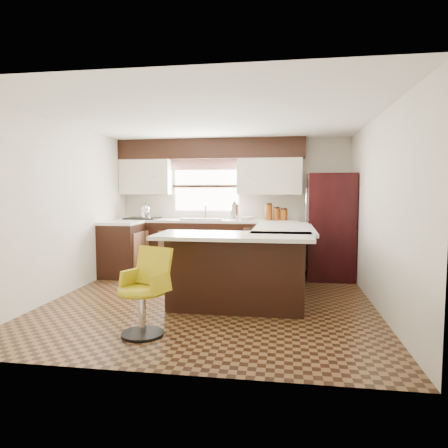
% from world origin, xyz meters
% --- Properties ---
extents(floor, '(4.40, 4.40, 0.00)m').
position_xyz_m(floor, '(0.00, 0.00, 0.00)').
color(floor, '#49301A').
rests_on(floor, ground).
extents(ceiling, '(4.40, 4.40, 0.00)m').
position_xyz_m(ceiling, '(0.00, 0.00, 2.40)').
color(ceiling, silver).
rests_on(ceiling, wall_back).
extents(wall_back, '(4.40, 0.00, 4.40)m').
position_xyz_m(wall_back, '(0.00, 2.20, 1.20)').
color(wall_back, beige).
rests_on(wall_back, floor).
extents(wall_front, '(4.40, 0.00, 4.40)m').
position_xyz_m(wall_front, '(0.00, -2.20, 1.20)').
color(wall_front, beige).
rests_on(wall_front, floor).
extents(wall_left, '(0.00, 4.40, 4.40)m').
position_xyz_m(wall_left, '(-2.10, 0.00, 1.20)').
color(wall_left, beige).
rests_on(wall_left, floor).
extents(wall_right, '(0.00, 4.40, 4.40)m').
position_xyz_m(wall_right, '(2.10, 0.00, 1.20)').
color(wall_right, beige).
rests_on(wall_right, floor).
extents(base_cab_back, '(3.30, 0.60, 0.90)m').
position_xyz_m(base_cab_back, '(-0.45, 1.90, 0.45)').
color(base_cab_back, black).
rests_on(base_cab_back, floor).
extents(base_cab_left, '(0.60, 0.70, 0.90)m').
position_xyz_m(base_cab_left, '(-1.80, 1.25, 0.45)').
color(base_cab_left, black).
rests_on(base_cab_left, floor).
extents(counter_back, '(3.30, 0.60, 0.04)m').
position_xyz_m(counter_back, '(-0.45, 1.90, 0.92)').
color(counter_back, silver).
rests_on(counter_back, base_cab_back).
extents(counter_left, '(0.60, 0.70, 0.04)m').
position_xyz_m(counter_left, '(-1.80, 1.25, 0.92)').
color(counter_left, silver).
rests_on(counter_left, base_cab_left).
extents(soffit, '(3.40, 0.35, 0.36)m').
position_xyz_m(soffit, '(-0.40, 2.03, 2.22)').
color(soffit, black).
rests_on(soffit, wall_back).
extents(upper_cab_left, '(0.94, 0.35, 0.64)m').
position_xyz_m(upper_cab_left, '(-1.62, 2.03, 1.72)').
color(upper_cab_left, beige).
rests_on(upper_cab_left, wall_back).
extents(upper_cab_right, '(1.14, 0.35, 0.64)m').
position_xyz_m(upper_cab_right, '(0.68, 2.03, 1.72)').
color(upper_cab_right, beige).
rests_on(upper_cab_right, wall_back).
extents(window_pane, '(1.20, 0.02, 0.90)m').
position_xyz_m(window_pane, '(-0.50, 2.18, 1.55)').
color(window_pane, white).
rests_on(window_pane, wall_back).
extents(valance, '(1.30, 0.06, 0.18)m').
position_xyz_m(valance, '(-0.50, 2.14, 1.94)').
color(valance, '#D19B93').
rests_on(valance, wall_back).
extents(sink, '(0.75, 0.45, 0.03)m').
position_xyz_m(sink, '(-0.50, 1.88, 0.96)').
color(sink, '#B2B2B7').
rests_on(sink, counter_back).
extents(dishwasher, '(0.58, 0.03, 0.78)m').
position_xyz_m(dishwasher, '(0.55, 1.61, 0.43)').
color(dishwasher, black).
rests_on(dishwasher, floor).
extents(cooktop, '(0.58, 0.50, 0.02)m').
position_xyz_m(cooktop, '(-1.65, 1.88, 0.96)').
color(cooktop, black).
rests_on(cooktop, counter_back).
extents(peninsula_long, '(0.60, 1.95, 0.90)m').
position_xyz_m(peninsula_long, '(0.90, 0.62, 0.45)').
color(peninsula_long, black).
rests_on(peninsula_long, floor).
extents(peninsula_return, '(1.65, 0.60, 0.90)m').
position_xyz_m(peninsula_return, '(0.38, -0.35, 0.45)').
color(peninsula_return, black).
rests_on(peninsula_return, floor).
extents(counter_pen_long, '(0.84, 1.95, 0.04)m').
position_xyz_m(counter_pen_long, '(0.95, 0.62, 0.92)').
color(counter_pen_long, silver).
rests_on(counter_pen_long, peninsula_long).
extents(counter_pen_return, '(1.89, 0.84, 0.04)m').
position_xyz_m(counter_pen_return, '(0.35, -0.44, 0.92)').
color(counter_pen_return, silver).
rests_on(counter_pen_return, peninsula_return).
extents(refrigerator, '(0.75, 0.72, 1.75)m').
position_xyz_m(refrigerator, '(1.71, 1.60, 0.87)').
color(refrigerator, black).
rests_on(refrigerator, floor).
extents(bar_chair, '(0.62, 0.62, 0.89)m').
position_xyz_m(bar_chair, '(-0.45, -1.41, 0.44)').
color(bar_chair, '#B29F10').
rests_on(bar_chair, floor).
extents(kettle, '(0.20, 0.20, 0.27)m').
position_xyz_m(kettle, '(-1.59, 1.88, 1.10)').
color(kettle, silver).
rests_on(kettle, cooktop).
extents(percolator, '(0.15, 0.15, 0.29)m').
position_xyz_m(percolator, '(0.06, 1.90, 1.09)').
color(percolator, silver).
rests_on(percolator, counter_back).
extents(mixing_bowl, '(0.35, 0.35, 0.07)m').
position_xyz_m(mixing_bowl, '(0.28, 1.90, 0.98)').
color(mixing_bowl, white).
rests_on(mixing_bowl, counter_back).
extents(canister_large, '(0.13, 0.13, 0.27)m').
position_xyz_m(canister_large, '(0.67, 1.92, 1.08)').
color(canister_large, brown).
rests_on(canister_large, counter_back).
extents(canister_med, '(0.12, 0.12, 0.21)m').
position_xyz_m(canister_med, '(0.81, 1.92, 1.05)').
color(canister_med, brown).
rests_on(canister_med, counter_back).
extents(canister_small, '(0.13, 0.13, 0.19)m').
position_xyz_m(canister_small, '(0.94, 1.92, 1.04)').
color(canister_small, brown).
rests_on(canister_small, counter_back).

